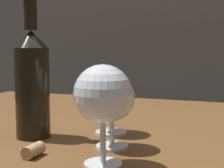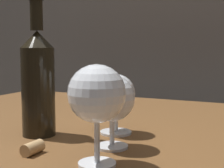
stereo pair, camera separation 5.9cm
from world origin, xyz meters
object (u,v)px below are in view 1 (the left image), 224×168
at_px(wine_glass_merlot, 103,95).
at_px(wine_bottle, 32,81).
at_px(wine_glass_rose, 112,100).
at_px(cork, 33,150).
at_px(wine_glass_pinot, 111,95).

height_order(wine_glass_merlot, wine_bottle, wine_bottle).
xyz_separation_m(wine_glass_rose, wine_bottle, (-0.18, 0.01, 0.03)).
bearing_deg(wine_bottle, wine_glass_rose, -4.76).
relative_size(wine_bottle, cork, 6.90).
bearing_deg(cork, wine_glass_rose, 40.81).
bearing_deg(wine_glass_rose, wine_bottle, 175.24).
xyz_separation_m(wine_bottle, cork, (0.07, -0.11, -0.10)).
height_order(wine_glass_merlot, wine_glass_pinot, wine_glass_merlot).
distance_m(wine_glass_pinot, cork, 0.21).
height_order(wine_glass_rose, cork, wine_glass_rose).
bearing_deg(wine_glass_rose, wine_glass_pinot, 110.86).
relative_size(wine_glass_merlot, wine_glass_rose, 1.18).
distance_m(wine_bottle, cork, 0.17).
distance_m(wine_glass_merlot, wine_glass_pinot, 0.20).
xyz_separation_m(wine_glass_merlot, wine_bottle, (-0.20, 0.11, 0.00)).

